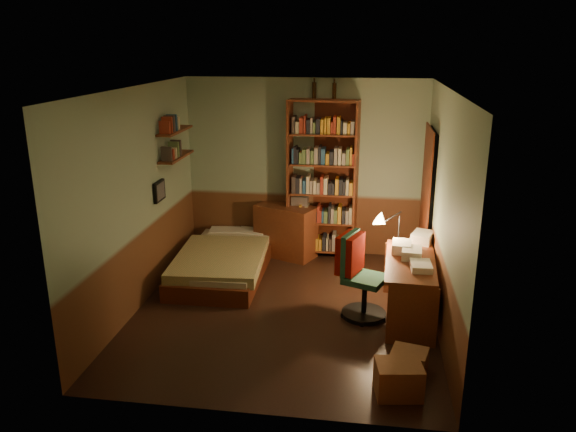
# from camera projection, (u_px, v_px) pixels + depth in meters

# --- Properties ---
(floor) EXTENTS (3.50, 4.00, 0.02)m
(floor) POSITION_uv_depth(u_px,v_px,m) (285.00, 310.00, 6.76)
(floor) COLOR black
(floor) RESTS_ON ground
(ceiling) EXTENTS (3.50, 4.00, 0.02)m
(ceiling) POSITION_uv_depth(u_px,v_px,m) (285.00, 88.00, 5.98)
(ceiling) COLOR silver
(ceiling) RESTS_ON wall_back
(wall_back) EXTENTS (3.50, 0.02, 2.60)m
(wall_back) POSITION_uv_depth(u_px,v_px,m) (305.00, 168.00, 8.27)
(wall_back) COLOR gray
(wall_back) RESTS_ON ground
(wall_left) EXTENTS (0.02, 4.00, 2.60)m
(wall_left) POSITION_uv_depth(u_px,v_px,m) (137.00, 200.00, 6.61)
(wall_left) COLOR gray
(wall_left) RESTS_ON ground
(wall_right) EXTENTS (0.02, 4.00, 2.60)m
(wall_right) POSITION_uv_depth(u_px,v_px,m) (444.00, 212.00, 6.13)
(wall_right) COLOR gray
(wall_right) RESTS_ON ground
(wall_front) EXTENTS (3.50, 0.02, 2.60)m
(wall_front) POSITION_uv_depth(u_px,v_px,m) (247.00, 276.00, 4.47)
(wall_front) COLOR gray
(wall_front) RESTS_ON ground
(doorway) EXTENTS (0.06, 0.90, 2.00)m
(doorway) POSITION_uv_depth(u_px,v_px,m) (427.00, 205.00, 7.45)
(doorway) COLOR black
(doorway) RESTS_ON ground
(door_trim) EXTENTS (0.02, 0.98, 2.08)m
(door_trim) POSITION_uv_depth(u_px,v_px,m) (425.00, 205.00, 7.45)
(door_trim) COLOR #471B0D
(door_trim) RESTS_ON ground
(bed) EXTENTS (1.11, 2.05, 0.60)m
(bed) POSITION_uv_depth(u_px,v_px,m) (224.00, 253.00, 7.72)
(bed) COLOR olive
(bed) RESTS_ON ground
(dresser) EXTENTS (0.97, 0.74, 0.77)m
(dresser) POSITION_uv_depth(u_px,v_px,m) (286.00, 231.00, 8.34)
(dresser) COLOR #5C2915
(dresser) RESTS_ON ground
(mini_stereo) EXTENTS (0.24, 0.19, 0.13)m
(mini_stereo) POSITION_uv_depth(u_px,v_px,m) (300.00, 200.00, 8.30)
(mini_stereo) COLOR #B2B2B7
(mini_stereo) RESTS_ON dresser
(bookshelf) EXTENTS (1.02, 0.41, 2.31)m
(bookshelf) POSITION_uv_depth(u_px,v_px,m) (322.00, 181.00, 8.12)
(bookshelf) COLOR #5C2915
(bookshelf) RESTS_ON ground
(bottle_left) EXTENTS (0.07, 0.07, 0.22)m
(bottle_left) POSITION_uv_depth(u_px,v_px,m) (314.00, 90.00, 7.86)
(bottle_left) COLOR black
(bottle_left) RESTS_ON bookshelf
(bottle_right) EXTENTS (0.07, 0.07, 0.22)m
(bottle_right) POSITION_uv_depth(u_px,v_px,m) (334.00, 91.00, 7.83)
(bottle_right) COLOR black
(bottle_right) RESTS_ON bookshelf
(desk) EXTENTS (0.62, 1.36, 0.71)m
(desk) POSITION_uv_depth(u_px,v_px,m) (409.00, 289.00, 6.46)
(desk) COLOR #5C2915
(desk) RESTS_ON ground
(paper_stack) EXTENTS (0.32, 0.37, 0.13)m
(paper_stack) POSITION_uv_depth(u_px,v_px,m) (423.00, 237.00, 6.91)
(paper_stack) COLOR silver
(paper_stack) RESTS_ON desk
(desk_lamp) EXTENTS (0.19, 0.19, 0.60)m
(desk_lamp) POSITION_uv_depth(u_px,v_px,m) (400.00, 220.00, 6.81)
(desk_lamp) COLOR black
(desk_lamp) RESTS_ON desk
(office_chair) EXTENTS (0.70, 0.66, 1.12)m
(office_chair) POSITION_uv_depth(u_px,v_px,m) (366.00, 272.00, 6.42)
(office_chair) COLOR #224D37
(office_chair) RESTS_ON ground
(red_jacket) EXTENTS (0.30, 0.42, 0.45)m
(red_jacket) POSITION_uv_depth(u_px,v_px,m) (344.00, 202.00, 6.37)
(red_jacket) COLOR #A41105
(red_jacket) RESTS_ON office_chair
(wall_shelf_lower) EXTENTS (0.20, 0.90, 0.03)m
(wall_shelf_lower) POSITION_uv_depth(u_px,v_px,m) (177.00, 157.00, 7.54)
(wall_shelf_lower) COLOR #5C2915
(wall_shelf_lower) RESTS_ON wall_left
(wall_shelf_upper) EXTENTS (0.20, 0.90, 0.03)m
(wall_shelf_upper) POSITION_uv_depth(u_px,v_px,m) (175.00, 131.00, 7.44)
(wall_shelf_upper) COLOR #5C2915
(wall_shelf_upper) RESTS_ON wall_left
(framed_picture) EXTENTS (0.04, 0.32, 0.26)m
(framed_picture) POSITION_uv_depth(u_px,v_px,m) (159.00, 191.00, 7.18)
(framed_picture) COLOR black
(framed_picture) RESTS_ON wall_left
(cardboard_box_a) EXTENTS (0.46, 0.39, 0.31)m
(cardboard_box_a) POSITION_uv_depth(u_px,v_px,m) (398.00, 379.00, 5.09)
(cardboard_box_a) COLOR brown
(cardboard_box_a) RESTS_ON ground
(cardboard_box_b) EXTENTS (0.39, 0.35, 0.24)m
(cardboard_box_b) POSITION_uv_depth(u_px,v_px,m) (409.00, 361.00, 5.43)
(cardboard_box_b) COLOR brown
(cardboard_box_b) RESTS_ON ground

